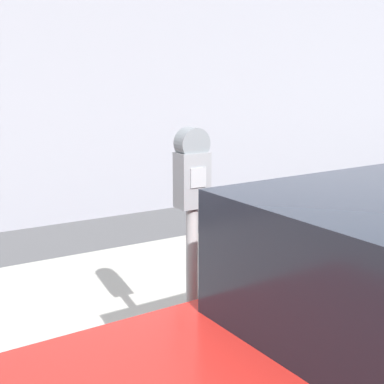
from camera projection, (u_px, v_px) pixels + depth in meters
sidewalk at (113, 316)px, 4.20m from camera, size 24.00×2.80×0.12m
building_facade at (2, 27)px, 6.36m from camera, size 24.00×0.30×4.94m
parking_meter at (192, 214)px, 2.98m from camera, size 0.18×0.13×1.52m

